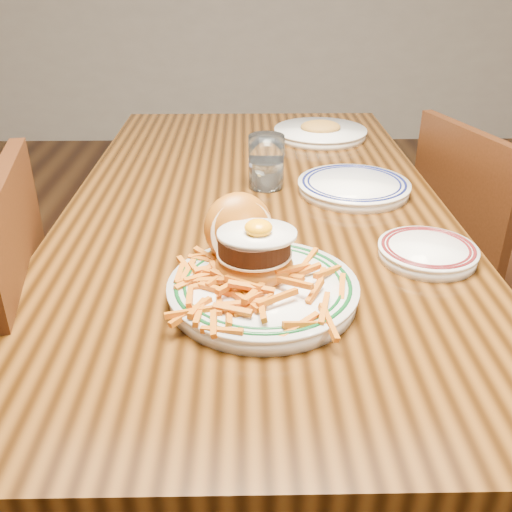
{
  "coord_description": "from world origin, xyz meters",
  "views": [
    {
      "loc": [
        -0.02,
        -1.21,
        1.25
      ],
      "look_at": [
        -0.01,
        -0.38,
        0.81
      ],
      "focal_mm": 40.0,
      "sensor_mm": 36.0,
      "label": 1
    }
  ],
  "objects_px": {
    "main_plate": "(259,272)",
    "side_plate": "(428,251)",
    "table": "(256,236)",
    "chair_right": "(481,264)"
  },
  "relations": [
    {
      "from": "chair_right",
      "to": "side_plate",
      "type": "distance_m",
      "value": 0.67
    },
    {
      "from": "chair_right",
      "to": "main_plate",
      "type": "distance_m",
      "value": 0.95
    },
    {
      "from": "table",
      "to": "main_plate",
      "type": "height_order",
      "value": "main_plate"
    },
    {
      "from": "main_plate",
      "to": "side_plate",
      "type": "xyz_separation_m",
      "value": [
        0.31,
        0.12,
        -0.02
      ]
    },
    {
      "from": "table",
      "to": "chair_right",
      "type": "distance_m",
      "value": 0.71
    },
    {
      "from": "table",
      "to": "main_plate",
      "type": "distance_m",
      "value": 0.42
    },
    {
      "from": "side_plate",
      "to": "main_plate",
      "type": "bearing_deg",
      "value": -162.81
    },
    {
      "from": "table",
      "to": "main_plate",
      "type": "xyz_separation_m",
      "value": [
        -0.0,
        -0.4,
        0.13
      ]
    },
    {
      "from": "table",
      "to": "main_plate",
      "type": "bearing_deg",
      "value": -90.37
    },
    {
      "from": "table",
      "to": "side_plate",
      "type": "distance_m",
      "value": 0.43
    }
  ]
}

